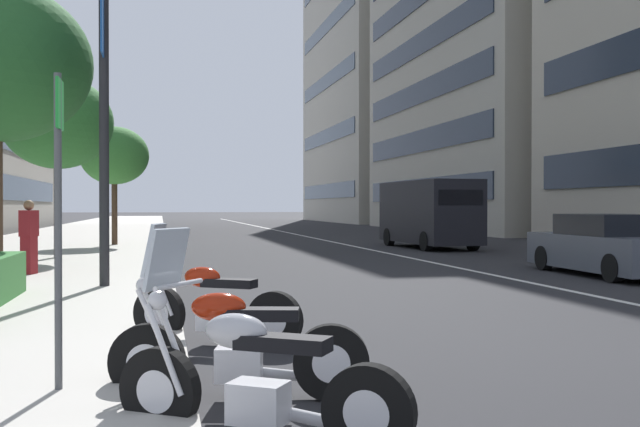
% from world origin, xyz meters
% --- Properties ---
extents(sidewalk_right_plaza, '(160.00, 8.09, 0.15)m').
position_xyz_m(sidewalk_right_plaza, '(30.00, 11.44, 0.07)').
color(sidewalk_right_plaza, '#B2ADA3').
rests_on(sidewalk_right_plaza, ground).
extents(lane_centre_stripe, '(110.00, 0.16, 0.01)m').
position_xyz_m(lane_centre_stripe, '(35.00, 0.00, 0.00)').
color(lane_centre_stripe, silver).
rests_on(lane_centre_stripe, ground).
extents(motorcycle_mid_row, '(1.29, 1.88, 1.47)m').
position_xyz_m(motorcycle_mid_row, '(-0.08, 7.04, 0.43)').
color(motorcycle_mid_row, black).
rests_on(motorcycle_mid_row, ground).
extents(motorcycle_second_in_row, '(0.74, 2.15, 1.48)m').
position_xyz_m(motorcycle_second_in_row, '(1.09, 7.06, 0.44)').
color(motorcycle_second_in_row, black).
rests_on(motorcycle_second_in_row, ground).
extents(motorcycle_by_sign_pole, '(1.26, 1.90, 1.11)m').
position_xyz_m(motorcycle_by_sign_pole, '(3.59, 7.05, 0.42)').
color(motorcycle_by_sign_pole, black).
rests_on(motorcycle_by_sign_pole, ground).
extents(car_far_down_avenue, '(4.73, 1.97, 1.44)m').
position_xyz_m(car_far_down_avenue, '(10.24, -2.58, 0.67)').
color(car_far_down_avenue, '#4C515B').
rests_on(car_far_down_avenue, ground).
extents(delivery_van_ahead, '(5.80, 2.28, 2.59)m').
position_xyz_m(delivery_van_ahead, '(21.83, -2.54, 1.39)').
color(delivery_van_ahead, black).
rests_on(delivery_van_ahead, ground).
extents(parking_sign_by_curb, '(0.32, 0.06, 2.54)m').
position_xyz_m(parking_sign_by_curb, '(1.16, 8.45, 1.68)').
color(parking_sign_by_curb, '#47494C').
rests_on(parking_sign_by_curb, sidewalk_right_plaza).
extents(street_tree_mid_sidewalk, '(3.14, 3.14, 5.22)m').
position_xyz_m(street_tree_mid_sidewalk, '(17.14, 10.54, 4.02)').
color(street_tree_mid_sidewalk, '#473323').
rests_on(street_tree_mid_sidewalk, sidewalk_right_plaza).
extents(street_tree_near_plaza_corner, '(2.61, 2.61, 4.53)m').
position_xyz_m(street_tree_near_plaza_corner, '(24.05, 9.37, 3.55)').
color(street_tree_near_plaza_corner, '#473323').
rests_on(street_tree_near_plaza_corner, sidewalk_right_plaza).
extents(pedestrian_on_plaza, '(0.46, 0.38, 1.61)m').
position_xyz_m(pedestrian_on_plaza, '(11.81, 10.44, 0.96)').
color(pedestrian_on_plaza, maroon).
rests_on(pedestrian_on_plaza, sidewalk_right_plaza).
extents(office_tower_far_left_down_avenue, '(25.53, 16.10, 40.11)m').
position_xyz_m(office_tower_far_left_down_avenue, '(69.71, -17.39, 20.06)').
color(office_tower_far_left_down_avenue, '#B7B2A3').
rests_on(office_tower_far_left_down_avenue, ground).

